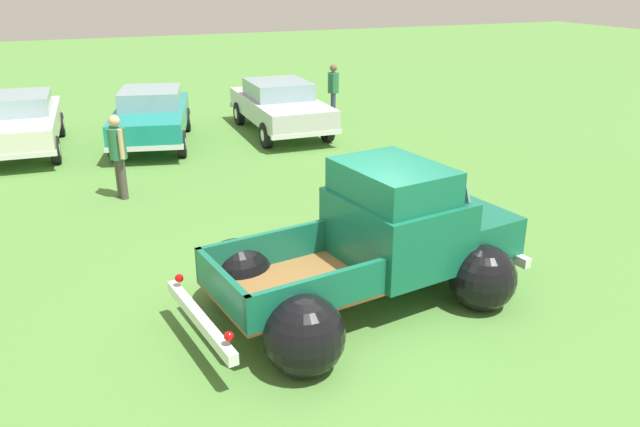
{
  "coord_description": "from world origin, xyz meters",
  "views": [
    {
      "loc": [
        -3.36,
        -6.77,
        4.28
      ],
      "look_at": [
        0.0,
        1.28,
        0.88
      ],
      "focal_mm": 34.95,
      "sensor_mm": 36.0,
      "label": 1
    }
  ],
  "objects_px": {
    "vintage_pickup_truck": "(380,248)",
    "show_car_1": "(152,115)",
    "show_car_2": "(280,105)",
    "spectator_1": "(118,152)",
    "show_car_0": "(20,121)",
    "spectator_0": "(333,88)"
  },
  "relations": [
    {
      "from": "show_car_1",
      "to": "spectator_1",
      "type": "relative_size",
      "value": 2.72
    },
    {
      "from": "show_car_0",
      "to": "vintage_pickup_truck",
      "type": "bearing_deg",
      "value": 28.36
    },
    {
      "from": "vintage_pickup_truck",
      "to": "show_car_2",
      "type": "xyz_separation_m",
      "value": [
        1.92,
        9.67,
        0.03
      ]
    },
    {
      "from": "show_car_0",
      "to": "spectator_0",
      "type": "bearing_deg",
      "value": 95.96
    },
    {
      "from": "spectator_1",
      "to": "show_car_0",
      "type": "bearing_deg",
      "value": 96.85
    },
    {
      "from": "spectator_0",
      "to": "spectator_1",
      "type": "height_order",
      "value": "spectator_1"
    },
    {
      "from": "vintage_pickup_truck",
      "to": "show_car_1",
      "type": "height_order",
      "value": "vintage_pickup_truck"
    },
    {
      "from": "show_car_0",
      "to": "show_car_2",
      "type": "height_order",
      "value": "same"
    },
    {
      "from": "vintage_pickup_truck",
      "to": "show_car_0",
      "type": "distance_m",
      "value": 11.36
    },
    {
      "from": "vintage_pickup_truck",
      "to": "show_car_1",
      "type": "bearing_deg",
      "value": 90.76
    },
    {
      "from": "show_car_1",
      "to": "spectator_1",
      "type": "xyz_separation_m",
      "value": [
        -1.24,
        -4.09,
        0.18
      ]
    },
    {
      "from": "show_car_0",
      "to": "spectator_0",
      "type": "relative_size",
      "value": 2.72
    },
    {
      "from": "show_car_0",
      "to": "spectator_1",
      "type": "relative_size",
      "value": 2.68
    },
    {
      "from": "vintage_pickup_truck",
      "to": "spectator_1",
      "type": "distance_m",
      "value": 6.36
    },
    {
      "from": "vintage_pickup_truck",
      "to": "spectator_1",
      "type": "bearing_deg",
      "value": 108.08
    },
    {
      "from": "spectator_1",
      "to": "show_car_1",
      "type": "bearing_deg",
      "value": 57.34
    },
    {
      "from": "show_car_1",
      "to": "show_car_2",
      "type": "height_order",
      "value": "same"
    },
    {
      "from": "spectator_0",
      "to": "vintage_pickup_truck",
      "type": "bearing_deg",
      "value": -87.52
    },
    {
      "from": "show_car_1",
      "to": "show_car_2",
      "type": "relative_size",
      "value": 1.02
    },
    {
      "from": "vintage_pickup_truck",
      "to": "show_car_0",
      "type": "relative_size",
      "value": 1.07
    },
    {
      "from": "show_car_1",
      "to": "show_car_2",
      "type": "distance_m",
      "value": 3.53
    },
    {
      "from": "show_car_1",
      "to": "show_car_2",
      "type": "xyz_separation_m",
      "value": [
        3.53,
        -0.1,
        0.0
      ]
    }
  ]
}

